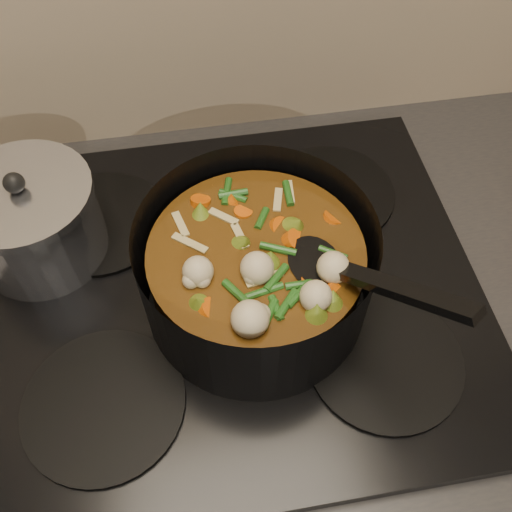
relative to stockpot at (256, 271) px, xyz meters
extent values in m
cube|color=brown|center=(-0.03, 0.02, -0.56)|extent=(2.60, 0.60, 0.86)
cube|color=black|center=(-0.03, 0.02, -0.11)|extent=(2.64, 0.64, 0.05)
cube|color=black|center=(-0.03, 0.02, -0.07)|extent=(0.62, 0.54, 0.02)
cylinder|color=black|center=(-0.19, -0.11, -0.06)|extent=(0.18, 0.18, 0.01)
cylinder|color=black|center=(0.13, -0.11, -0.06)|extent=(0.18, 0.18, 0.01)
cylinder|color=black|center=(-0.19, 0.15, -0.06)|extent=(0.18, 0.18, 0.01)
cylinder|color=black|center=(0.13, 0.15, -0.06)|extent=(0.18, 0.18, 0.01)
cylinder|color=black|center=(0.00, 0.00, 0.00)|extent=(0.35, 0.35, 0.13)
cylinder|color=black|center=(0.00, 0.00, -0.06)|extent=(0.26, 0.26, 0.01)
cylinder|color=#4F2A0D|center=(0.00, 0.00, -0.01)|extent=(0.24, 0.24, 0.09)
cylinder|color=#DA5A0A|center=(0.04, 0.00, 0.04)|extent=(0.02, 0.03, 0.02)
cylinder|color=#DA5A0A|center=(0.03, 0.05, 0.04)|extent=(0.04, 0.03, 0.02)
cylinder|color=#DA5A0A|center=(-0.04, 0.08, 0.04)|extent=(0.04, 0.04, 0.02)
cylinder|color=#DA5A0A|center=(-0.05, 0.01, 0.04)|extent=(0.03, 0.03, 0.02)
cylinder|color=#DA5A0A|center=(-0.05, -0.06, 0.04)|extent=(0.03, 0.03, 0.02)
cylinder|color=#DA5A0A|center=(0.01, -0.03, 0.04)|extent=(0.04, 0.04, 0.02)
cylinder|color=#DA5A0A|center=(0.06, -0.02, 0.04)|extent=(0.03, 0.03, 0.02)
cylinder|color=#DA5A0A|center=(0.07, 0.06, 0.04)|extent=(0.03, 0.03, 0.02)
cylinder|color=#DA5A0A|center=(-0.01, 0.05, 0.04)|extent=(0.04, 0.04, 0.02)
cylinder|color=#DA5A0A|center=(-0.07, 0.03, 0.04)|extent=(0.04, 0.04, 0.02)
sphere|color=beige|center=(0.06, 0.00, 0.05)|extent=(0.04, 0.04, 0.04)
sphere|color=beige|center=(0.00, 0.06, 0.05)|extent=(0.04, 0.04, 0.04)
sphere|color=beige|center=(-0.06, -0.01, 0.05)|extent=(0.04, 0.04, 0.04)
sphere|color=beige|center=(0.01, -0.05, 0.05)|extent=(0.04, 0.04, 0.04)
sphere|color=beige|center=(0.05, 0.01, 0.05)|extent=(0.04, 0.04, 0.04)
cone|color=olive|center=(-0.06, -0.05, 0.04)|extent=(0.04, 0.04, 0.03)
cone|color=olive|center=(0.03, -0.07, 0.04)|extent=(0.04, 0.04, 0.03)
cone|color=olive|center=(0.08, 0.00, 0.04)|extent=(0.04, 0.04, 0.03)
cone|color=olive|center=(0.02, 0.07, 0.04)|extent=(0.04, 0.04, 0.03)
cone|color=olive|center=(-0.07, 0.04, 0.04)|extent=(0.04, 0.04, 0.03)
cone|color=olive|center=(-0.06, -0.05, 0.04)|extent=(0.04, 0.04, 0.03)
cone|color=olive|center=(0.03, -0.07, 0.04)|extent=(0.04, 0.04, 0.03)
cylinder|color=#1F591A|center=(0.03, 0.03, 0.04)|extent=(0.01, 0.04, 0.01)
cylinder|color=#1F591A|center=(0.00, 0.09, 0.04)|extent=(0.03, 0.03, 0.01)
cylinder|color=#1F591A|center=(-0.05, 0.05, 0.04)|extent=(0.04, 0.02, 0.01)
cylinder|color=#1F591A|center=(-0.06, 0.00, 0.04)|extent=(0.02, 0.04, 0.01)
cylinder|color=#1F591A|center=(-0.03, -0.03, 0.04)|extent=(0.02, 0.04, 0.01)
cylinder|color=#1F591A|center=(0.00, -0.09, 0.04)|extent=(0.04, 0.02, 0.01)
cylinder|color=#1F591A|center=(0.05, -0.05, 0.04)|extent=(0.03, 0.03, 0.01)
cylinder|color=#1F591A|center=(0.06, 0.00, 0.04)|extent=(0.01, 0.04, 0.01)
cylinder|color=#1F591A|center=(0.03, 0.03, 0.04)|extent=(0.03, 0.03, 0.01)
cylinder|color=#1F591A|center=(0.00, 0.09, 0.04)|extent=(0.04, 0.02, 0.01)
cylinder|color=#1F591A|center=(-0.06, 0.05, 0.04)|extent=(0.02, 0.04, 0.01)
cylinder|color=#1F591A|center=(-0.06, 0.00, 0.04)|extent=(0.02, 0.04, 0.01)
cylinder|color=#1F591A|center=(-0.03, -0.03, 0.04)|extent=(0.04, 0.02, 0.01)
cylinder|color=#1F591A|center=(0.00, -0.09, 0.04)|extent=(0.03, 0.03, 0.01)
cylinder|color=#1F591A|center=(0.05, -0.05, 0.04)|extent=(0.01, 0.04, 0.01)
cube|color=tan|center=(-0.05, 0.04, 0.04)|extent=(0.04, 0.01, 0.00)
cube|color=tan|center=(-0.05, -0.04, 0.04)|extent=(0.02, 0.04, 0.00)
cube|color=tan|center=(0.02, -0.06, 0.04)|extent=(0.04, 0.03, 0.00)
cube|color=tan|center=(0.07, 0.00, 0.04)|extent=(0.03, 0.03, 0.00)
cube|color=tan|center=(0.02, 0.06, 0.04)|extent=(0.03, 0.04, 0.00)
cube|color=tan|center=(-0.06, 0.03, 0.04)|extent=(0.04, 0.02, 0.00)
cube|color=tan|center=(-0.05, -0.04, 0.04)|extent=(0.01, 0.04, 0.00)
ellipsoid|color=black|center=(0.06, -0.03, 0.04)|extent=(0.07, 0.08, 0.01)
cube|color=black|center=(0.12, -0.10, 0.09)|extent=(0.11, 0.14, 0.10)
cylinder|color=silver|center=(-0.26, 0.12, -0.01)|extent=(0.16, 0.16, 0.10)
cylinder|color=silver|center=(-0.26, 0.12, 0.05)|extent=(0.17, 0.17, 0.01)
sphere|color=black|center=(-0.26, 0.12, 0.06)|extent=(0.02, 0.02, 0.02)
camera|label=1|loc=(-0.06, -0.36, 0.54)|focal=40.00mm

